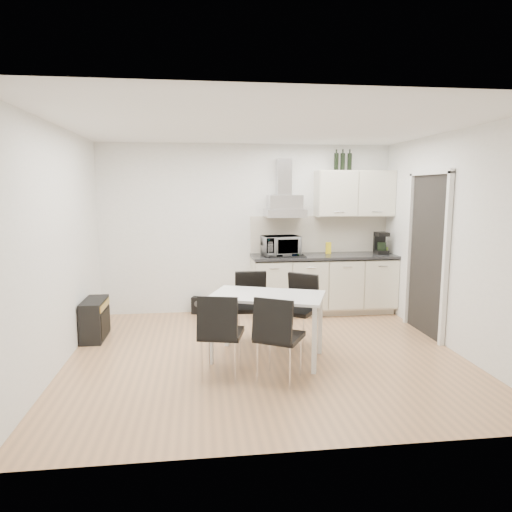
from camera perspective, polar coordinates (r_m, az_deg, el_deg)
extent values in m
plane|color=tan|center=(5.45, 1.19, -12.23)|extent=(4.50, 4.50, 0.00)
cube|color=white|center=(7.12, -1.10, 3.37)|extent=(4.50, 0.10, 2.60)
cube|color=white|center=(3.20, 6.41, -2.80)|extent=(4.50, 0.10, 2.60)
cube|color=white|center=(5.31, -23.57, 0.98)|extent=(0.10, 4.00, 2.60)
cube|color=white|center=(5.90, 23.40, 1.67)|extent=(0.10, 4.00, 2.60)
plane|color=white|center=(5.15, 1.28, 15.97)|extent=(4.50, 4.50, 0.00)
cube|color=white|center=(6.39, 20.48, 0.02)|extent=(0.08, 1.04, 2.10)
cube|color=beige|center=(7.29, 8.23, -6.57)|extent=(2.16, 0.52, 0.10)
cube|color=beige|center=(7.16, 8.38, -3.32)|extent=(2.20, 0.60, 0.76)
cube|color=#29292B|center=(7.08, 8.48, -0.01)|extent=(2.22, 0.64, 0.04)
cube|color=beige|center=(7.32, 7.91, 2.73)|extent=(2.20, 0.02, 0.58)
cube|color=beige|center=(7.28, 12.18, 7.64)|extent=(1.20, 0.35, 0.70)
cube|color=silver|center=(6.96, 3.62, 6.13)|extent=(0.60, 0.46, 0.30)
cube|color=silver|center=(7.06, 3.48, 9.82)|extent=(0.22, 0.20, 0.55)
imported|color=silver|center=(6.89, 3.11, 1.56)|extent=(0.58, 0.37, 0.37)
cube|color=yellow|center=(7.19, 9.03, 1.00)|extent=(0.08, 0.04, 0.18)
cylinder|color=brown|center=(7.33, 15.60, 0.66)|extent=(0.04, 0.04, 0.11)
cylinder|color=#4C6626|center=(7.36, 16.03, 0.67)|extent=(0.04, 0.04, 0.11)
cylinder|color=black|center=(7.20, 10.00, 11.75)|extent=(0.07, 0.07, 0.32)
cylinder|color=black|center=(7.23, 10.78, 11.72)|extent=(0.07, 0.07, 0.32)
cylinder|color=black|center=(7.27, 11.62, 11.68)|extent=(0.07, 0.07, 0.32)
cube|color=white|center=(5.13, 1.40, -4.98)|extent=(1.41, 1.10, 0.03)
cube|color=white|center=(5.09, -5.71, -9.49)|extent=(0.06, 0.06, 0.72)
cube|color=white|center=(4.85, 7.32, -10.42)|extent=(0.06, 0.06, 0.72)
cube|color=white|center=(5.64, -3.67, -7.67)|extent=(0.06, 0.06, 0.72)
cube|color=white|center=(5.43, 8.02, -8.39)|extent=(0.06, 0.06, 0.72)
cube|color=black|center=(6.28, -19.51, -7.46)|extent=(0.26, 0.62, 0.51)
cube|color=gold|center=(6.21, -18.37, -5.83)|extent=(0.01, 0.56, 0.08)
cube|color=black|center=(7.18, -7.34, -6.12)|extent=(0.19, 0.18, 0.26)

